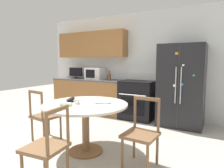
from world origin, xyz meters
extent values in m
plane|color=#B2ADA3|center=(0.00, 0.00, 0.00)|extent=(14.00, 14.00, 0.00)
cube|color=silver|center=(0.00, 2.65, 1.30)|extent=(5.20, 0.10, 2.60)
cube|color=#936033|center=(-1.17, 2.43, 1.84)|extent=(2.06, 0.34, 0.68)
cube|color=#936033|center=(-1.17, 2.29, 0.43)|extent=(2.06, 0.62, 0.86)
cube|color=#4C4C51|center=(-1.17, 2.29, 0.88)|extent=(2.08, 0.64, 0.03)
cube|color=black|center=(1.28, 2.22, 0.87)|extent=(0.92, 0.71, 1.74)
cube|color=#333333|center=(1.28, 1.87, 0.87)|extent=(0.01, 0.01, 1.67)
cylinder|color=silver|center=(1.23, 1.85, 0.91)|extent=(0.02, 0.02, 0.73)
cylinder|color=silver|center=(1.33, 1.85, 0.91)|extent=(0.02, 0.02, 0.73)
cube|color=orange|center=(1.23, 1.86, 1.54)|extent=(0.06, 0.02, 0.05)
cube|color=white|center=(1.36, 1.86, 1.31)|extent=(0.04, 0.01, 0.04)
cube|color=#3FB259|center=(1.55, 1.86, 1.12)|extent=(0.04, 0.02, 0.03)
cube|color=white|center=(1.21, 1.86, 0.90)|extent=(0.06, 0.01, 0.05)
cube|color=#338CD8|center=(1.34, 1.86, 0.94)|extent=(0.05, 0.01, 0.04)
cube|color=black|center=(0.27, 2.26, 0.45)|extent=(0.79, 0.64, 0.90)
cube|color=black|center=(0.27, 1.94, 0.36)|extent=(0.57, 0.01, 0.40)
cylinder|color=silver|center=(0.27, 1.91, 0.63)|extent=(0.65, 0.02, 0.02)
cube|color=black|center=(0.27, 2.26, 0.91)|extent=(0.79, 0.64, 0.02)
cube|color=white|center=(0.27, 2.55, 1.00)|extent=(0.79, 0.06, 0.16)
cube|color=white|center=(-0.99, 2.34, 1.06)|extent=(0.49, 0.38, 0.31)
cube|color=black|center=(-1.04, 2.15, 1.06)|extent=(0.28, 0.01, 0.22)
cube|color=silver|center=(-0.82, 2.15, 1.06)|extent=(0.10, 0.01, 0.23)
cylinder|color=black|center=(-1.68, 2.34, 0.91)|extent=(0.16, 0.16, 0.02)
cylinder|color=black|center=(-1.68, 2.34, 0.94)|extent=(0.03, 0.03, 0.04)
cube|color=black|center=(-1.68, 2.34, 1.08)|extent=(0.43, 0.05, 0.24)
cylinder|color=brown|center=(-0.48, 2.19, 0.98)|extent=(0.08, 0.08, 0.17)
cylinder|color=brown|center=(-0.48, 2.19, 1.10)|extent=(0.03, 0.03, 0.07)
cylinder|color=#262626|center=(-0.48, 2.19, 1.14)|extent=(0.04, 0.04, 0.01)
cylinder|color=beige|center=(0.24, 0.19, 0.74)|extent=(1.28, 1.28, 0.03)
cylinder|color=brown|center=(0.24, 0.19, 0.37)|extent=(0.11, 0.11, 0.70)
cylinder|color=brown|center=(0.24, 0.19, 0.01)|extent=(0.52, 0.52, 0.03)
cube|color=brown|center=(0.33, -0.69, 0.43)|extent=(0.46, 0.46, 0.04)
cylinder|color=brown|center=(0.14, -0.54, 0.21)|extent=(0.04, 0.04, 0.41)
cylinder|color=brown|center=(0.49, -0.50, 0.21)|extent=(0.04, 0.04, 0.41)
cylinder|color=brown|center=(0.54, -0.85, 0.68)|extent=(0.04, 0.04, 0.45)
cylinder|color=brown|center=(0.50, -0.50, 0.68)|extent=(0.04, 0.04, 0.45)
cube|color=brown|center=(0.52, -0.67, 0.88)|extent=(0.07, 0.35, 0.04)
cube|color=brown|center=(-0.64, 0.23, 0.43)|extent=(0.47, 0.47, 0.04)
cylinder|color=brown|center=(-0.79, 0.43, 0.21)|extent=(0.04, 0.04, 0.41)
cylinder|color=brown|center=(-0.45, 0.38, 0.21)|extent=(0.04, 0.04, 0.41)
cylinder|color=brown|center=(-0.84, 0.09, 0.21)|extent=(0.04, 0.04, 0.41)
cylinder|color=brown|center=(-0.50, 0.04, 0.21)|extent=(0.04, 0.04, 0.41)
cylinder|color=brown|center=(-0.84, 0.07, 0.68)|extent=(0.04, 0.04, 0.45)
cylinder|color=brown|center=(-0.50, 0.02, 0.68)|extent=(0.04, 0.04, 0.45)
cube|color=brown|center=(-0.67, 0.05, 0.88)|extent=(0.35, 0.08, 0.04)
cube|color=brown|center=(1.13, 0.18, 0.43)|extent=(0.45, 0.45, 0.04)
cylinder|color=brown|center=(1.29, 0.00, 0.21)|extent=(0.04, 0.04, 0.41)
cylinder|color=brown|center=(0.95, 0.02, 0.21)|extent=(0.04, 0.04, 0.41)
cylinder|color=brown|center=(1.31, 0.34, 0.21)|extent=(0.04, 0.04, 0.41)
cylinder|color=brown|center=(0.97, 0.36, 0.21)|extent=(0.04, 0.04, 0.41)
cylinder|color=brown|center=(1.31, 0.36, 0.68)|extent=(0.04, 0.04, 0.45)
cylinder|color=brown|center=(0.97, 0.38, 0.68)|extent=(0.04, 0.04, 0.45)
cube|color=brown|center=(1.14, 0.37, 0.88)|extent=(0.35, 0.06, 0.04)
cylinder|color=silver|center=(0.16, 0.10, 0.79)|extent=(0.08, 0.08, 0.08)
cylinder|color=beige|center=(0.16, 0.10, 0.78)|extent=(0.07, 0.07, 0.04)
cylinder|color=beige|center=(0.09, -0.07, 0.78)|extent=(0.19, 0.09, 0.05)
cube|color=black|center=(-0.06, 0.19, 0.77)|extent=(0.15, 0.15, 0.03)
cube|color=black|center=(-0.04, 0.21, 0.79)|extent=(0.16, 0.15, 0.06)
cube|color=white|center=(0.42, 0.40, 0.76)|extent=(0.32, 0.36, 0.01)
cube|color=beige|center=(0.42, 0.40, 0.77)|extent=(0.33, 0.37, 0.01)
cube|color=silver|center=(0.42, 0.40, 0.77)|extent=(0.35, 0.37, 0.01)
camera|label=1|loc=(2.01, -2.20, 1.39)|focal=32.00mm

